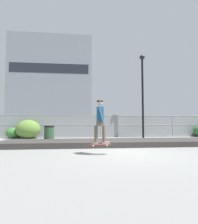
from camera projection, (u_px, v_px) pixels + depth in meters
name	position (u px, v px, depth m)	size (l,w,h in m)	color
ground_plane	(123.00, 153.00, 7.18)	(120.00, 120.00, 0.00)	slate
gravel_berm	(112.00, 143.00, 9.64)	(11.46, 2.41, 0.27)	#33302D
skateboard	(100.00, 144.00, 6.78)	(0.81, 0.23, 0.07)	#B22D2D
skater	(100.00, 119.00, 6.84)	(0.72, 0.59, 1.66)	gray
chain_fence	(101.00, 126.00, 15.13)	(25.41, 0.06, 1.85)	gray
street_lamp	(143.00, 86.00, 14.67)	(0.44, 0.44, 6.76)	black
parked_car_near	(66.00, 126.00, 17.88)	(4.49, 2.14, 1.66)	navy
library_building	(54.00, 85.00, 53.90)	(21.88, 15.13, 24.75)	slate
shrub_left	(13.00, 133.00, 13.90)	(1.06, 0.87, 0.82)	#336B2D
shrub_center	(28.00, 129.00, 13.82)	(1.84, 1.50, 1.42)	#567A33
trash_bin	(49.00, 134.00, 10.44)	(0.59, 0.59, 1.03)	#2D5133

